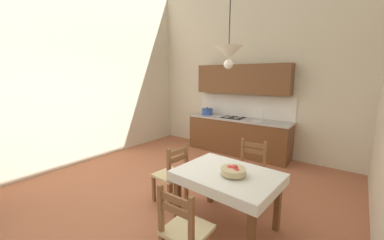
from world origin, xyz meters
TOP-DOWN VIEW (x-y plane):
  - ground_plane at (0.00, 0.00)m, footprint 5.81×6.21m
  - wall_back at (0.00, 2.86)m, footprint 5.81×0.12m
  - wall_left at (-2.66, 0.00)m, footprint 0.12×6.21m
  - kitchen_cabinetry at (-0.07, 2.53)m, footprint 2.57×0.63m
  - dining_table at (1.09, -0.24)m, footprint 1.28×0.99m
  - dining_chair_tv_side at (0.13, -0.19)m, footprint 0.46×0.46m
  - dining_chair_kitchen_side at (1.04, 0.63)m, footprint 0.46×0.46m
  - dining_chair_camera_side at (1.08, -1.08)m, footprint 0.42×0.42m
  - fruit_bowl at (1.19, -0.28)m, footprint 0.30×0.30m
  - pendant_lamp at (1.01, -0.14)m, footprint 0.32×0.32m

SIDE VIEW (x-z plane):
  - ground_plane at x=0.00m, z-range -0.10..0.00m
  - dining_chair_tv_side at x=0.13m, z-range -0.02..0.91m
  - dining_chair_kitchen_side at x=1.04m, z-range -0.02..0.91m
  - dining_chair_camera_side at x=1.08m, z-range -0.02..0.91m
  - dining_table at x=1.09m, z-range 0.24..0.99m
  - fruit_bowl at x=1.19m, z-range 0.75..0.87m
  - kitchen_cabinetry at x=-0.07m, z-range -0.24..1.96m
  - wall_back at x=0.00m, z-range 0.00..4.21m
  - wall_left at x=-2.66m, z-range 0.00..4.21m
  - pendant_lamp at x=1.01m, z-range 1.79..2.60m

